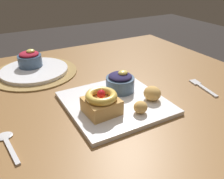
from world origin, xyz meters
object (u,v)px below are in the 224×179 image
(fork, at_px, (202,87))
(fritter_front, at_px, (141,107))
(back_plate, at_px, (34,70))
(berry_ramekin, at_px, (120,82))
(spoon, at_px, (7,142))
(fritter_middle, at_px, (152,93))
(cake_slice, at_px, (101,102))
(back_ramekin, at_px, (30,59))
(front_plate, at_px, (115,103))

(fork, bearing_deg, fritter_front, 108.51)
(back_plate, xyz_separation_m, fork, (0.45, -0.38, -0.01))
(berry_ramekin, relative_size, fritter_front, 2.33)
(spoon, bearing_deg, fritter_front, -106.73)
(berry_ramekin, xyz_separation_m, spoon, (-0.34, -0.08, -0.04))
(fritter_front, distance_m, fritter_middle, 0.08)
(cake_slice, xyz_separation_m, berry_ramekin, (0.11, 0.08, -0.00))
(fritter_front, distance_m, spoon, 0.33)
(back_plate, bearing_deg, back_ramekin, 98.42)
(berry_ramekin, bearing_deg, fritter_middle, -60.96)
(back_ramekin, relative_size, fork, 0.69)
(cake_slice, relative_size, spoon, 0.71)
(fritter_front, bearing_deg, fritter_middle, 30.18)
(berry_ramekin, height_order, fritter_front, berry_ramekin)
(fritter_front, distance_m, back_ramekin, 0.49)
(berry_ramekin, height_order, fritter_middle, berry_ramekin)
(front_plate, relative_size, berry_ramekin, 3.13)
(cake_slice, relative_size, berry_ramekin, 1.04)
(fork, bearing_deg, cake_slice, 98.56)
(berry_ramekin, bearing_deg, fork, -19.68)
(fritter_front, relative_size, spoon, 0.29)
(fritter_middle, bearing_deg, front_plate, 155.81)
(berry_ramekin, distance_m, back_plate, 0.35)
(front_plate, relative_size, spoon, 2.14)
(fork, bearing_deg, back_ramekin, 57.76)
(back_ramekin, distance_m, spoon, 0.43)
(berry_ramekin, height_order, back_plate, berry_ramekin)
(front_plate, xyz_separation_m, cake_slice, (-0.06, -0.03, 0.04))
(front_plate, xyz_separation_m, fritter_middle, (0.10, -0.04, 0.03))
(cake_slice, bearing_deg, back_ramekin, 103.10)
(cake_slice, bearing_deg, fritter_middle, -3.76)
(berry_ramekin, xyz_separation_m, back_plate, (-0.20, 0.29, -0.03))
(back_plate, relative_size, spoon, 1.92)
(front_plate, xyz_separation_m, back_plate, (-0.15, 0.34, 0.01))
(back_plate, bearing_deg, cake_slice, -76.51)
(berry_ramekin, relative_size, back_ramekin, 1.00)
(front_plate, distance_m, fritter_front, 0.09)
(berry_ramekin, bearing_deg, fritter_front, -97.23)
(back_plate, bearing_deg, spoon, -111.71)
(spoon, bearing_deg, fork, -98.39)
(front_plate, relative_size, cake_slice, 3.02)
(fritter_middle, bearing_deg, spoon, 177.61)
(berry_ramekin, xyz_separation_m, back_ramekin, (-0.20, 0.32, 0.00))
(front_plate, bearing_deg, spoon, -174.82)
(fritter_front, height_order, spoon, fritter_front)
(fritter_front, xyz_separation_m, back_plate, (-0.18, 0.42, -0.02))
(cake_slice, distance_m, back_ramekin, 0.42)
(cake_slice, bearing_deg, fritter_front, -29.49)
(fork, xyz_separation_m, spoon, (-0.60, 0.02, 0.00))
(fritter_front, bearing_deg, fork, 8.47)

